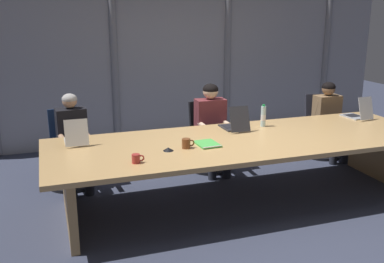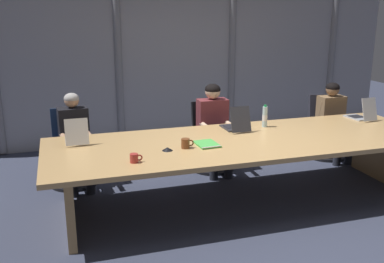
% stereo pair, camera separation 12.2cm
% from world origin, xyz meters
% --- Properties ---
extents(ground_plane, '(15.16, 15.16, 0.00)m').
position_xyz_m(ground_plane, '(0.00, 0.00, 0.00)').
color(ground_plane, '#383D51').
extents(conference_table, '(4.41, 1.45, 0.75)m').
position_xyz_m(conference_table, '(0.00, 0.00, 0.61)').
color(conference_table, tan).
rests_on(conference_table, ground_plane).
extents(curtain_backdrop, '(7.58, 0.17, 2.61)m').
position_xyz_m(curtain_backdrop, '(-0.00, 2.72, 1.31)').
color(curtain_backdrop, '#9999A0').
rests_on(curtain_backdrop, ground_plane).
extents(laptop_left_end, '(0.24, 0.38, 0.29)m').
position_xyz_m(laptop_left_end, '(-1.82, 0.43, 0.80)').
color(laptop_left_end, beige).
rests_on(laptop_left_end, conference_table).
extents(laptop_left_mid, '(0.25, 0.42, 0.31)m').
position_xyz_m(laptop_left_mid, '(0.04, 0.41, 0.80)').
color(laptop_left_mid, '#2D2D33').
rests_on(laptop_left_mid, conference_table).
extents(laptop_center, '(0.25, 0.42, 0.31)m').
position_xyz_m(laptop_center, '(1.83, 0.41, 0.80)').
color(laptop_center, '#A8ADB7').
rests_on(laptop_center, conference_table).
extents(office_chair_left_end, '(0.60, 0.60, 0.94)m').
position_xyz_m(office_chair_left_end, '(-1.87, 1.18, 0.35)').
color(office_chair_left_end, navy).
rests_on(office_chair_left_end, ground_plane).
extents(office_chair_left_mid, '(0.60, 0.60, 0.92)m').
position_xyz_m(office_chair_left_mid, '(0.00, 1.17, 0.34)').
color(office_chair_left_mid, black).
rests_on(office_chair_left_mid, ground_plane).
extents(office_chair_center, '(0.60, 0.60, 0.91)m').
position_xyz_m(office_chair_center, '(1.84, 1.17, 0.34)').
color(office_chair_center, '#2D2D38').
rests_on(office_chair_center, ground_plane).
extents(person_left_end, '(0.40, 0.57, 1.17)m').
position_xyz_m(person_left_end, '(-1.82, 1.01, 0.66)').
color(person_left_end, black).
rests_on(person_left_end, ground_plane).
extents(person_left_mid, '(0.41, 0.55, 1.20)m').
position_xyz_m(person_left_mid, '(-0.01, 1.02, 0.69)').
color(person_left_mid, brown).
rests_on(person_left_mid, ground_plane).
extents(person_center, '(0.39, 0.55, 1.13)m').
position_xyz_m(person_center, '(1.84, 1.01, 0.64)').
color(person_center, olive).
rests_on(person_center, ground_plane).
extents(water_bottle_primary, '(0.06, 0.06, 0.28)m').
position_xyz_m(water_bottle_primary, '(0.43, 0.43, 0.87)').
color(water_bottle_primary, silver).
rests_on(water_bottle_primary, conference_table).
extents(coffee_mug_near, '(0.12, 0.08, 0.09)m').
position_xyz_m(coffee_mug_near, '(-1.33, -0.40, 0.79)').
color(coffee_mug_near, '#B2332D').
rests_on(coffee_mug_near, conference_table).
extents(coffee_mug_far, '(0.14, 0.09, 0.10)m').
position_xyz_m(coffee_mug_far, '(-0.74, -0.12, 0.80)').
color(coffee_mug_far, brown).
rests_on(coffee_mug_far, conference_table).
extents(conference_mic_left_side, '(0.11, 0.11, 0.03)m').
position_xyz_m(conference_mic_left_side, '(-0.95, -0.14, 0.76)').
color(conference_mic_left_side, black).
rests_on(conference_mic_left_side, conference_table).
extents(spiral_notepad, '(0.24, 0.32, 0.03)m').
position_xyz_m(spiral_notepad, '(-0.49, -0.07, 0.75)').
color(spiral_notepad, '#4CB74C').
rests_on(spiral_notepad, conference_table).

